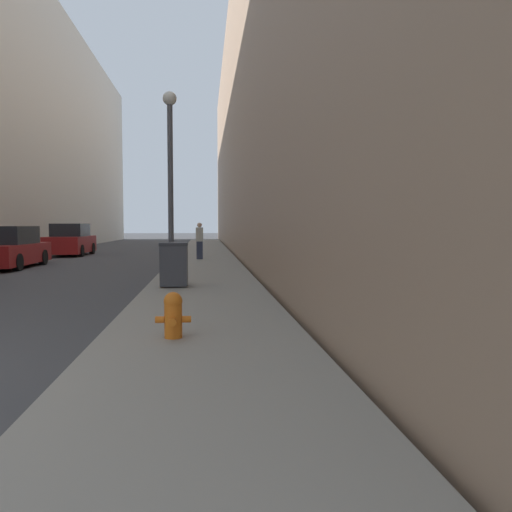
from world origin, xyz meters
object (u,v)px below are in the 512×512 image
(pedestrian_on_sidewalk, at_px, (200,241))
(lamppost, at_px, (170,171))
(trash_bin, at_px, (174,264))
(parked_sedan_far, at_px, (71,241))
(parked_sedan_near, at_px, (9,249))
(fire_hydrant, at_px, (173,314))

(pedestrian_on_sidewalk, bearing_deg, lamppost, -96.28)
(trash_bin, relative_size, pedestrian_on_sidewalk, 0.67)
(parked_sedan_far, bearing_deg, parked_sedan_near, -91.73)
(lamppost, distance_m, parked_sedan_far, 14.68)
(trash_bin, relative_size, lamppost, 0.20)
(parked_sedan_far, height_order, pedestrian_on_sidewalk, pedestrian_on_sidewalk)
(fire_hydrant, distance_m, parked_sedan_far, 22.71)
(parked_sedan_near, relative_size, pedestrian_on_sidewalk, 2.94)
(trash_bin, bearing_deg, fire_hydrant, -86.61)
(parked_sedan_near, distance_m, pedestrian_on_sidewalk, 7.68)
(lamppost, height_order, parked_sedan_near, lamppost)
(trash_bin, height_order, lamppost, lamppost)
(fire_hydrant, bearing_deg, trash_bin, 93.39)
(fire_hydrant, bearing_deg, parked_sedan_far, 107.82)
(fire_hydrant, distance_m, parked_sedan_near, 15.34)
(lamppost, relative_size, pedestrian_on_sidewalk, 3.38)
(fire_hydrant, relative_size, trash_bin, 0.57)
(trash_bin, bearing_deg, pedestrian_on_sidewalk, 87.05)
(fire_hydrant, bearing_deg, lamppost, 93.97)
(lamppost, distance_m, parked_sedan_near, 8.63)
(fire_hydrant, xyz_separation_m, parked_sedan_near, (-7.19, 13.55, 0.27))
(fire_hydrant, xyz_separation_m, lamppost, (-0.60, 8.62, 2.83))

